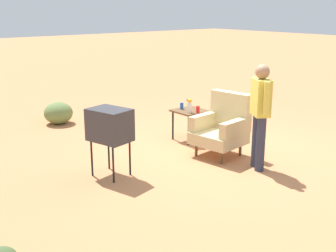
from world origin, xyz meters
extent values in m
plane|color=#C17A4C|center=(0.00, 0.00, 0.00)|extent=(60.00, 60.00, 0.00)
cylinder|color=brown|center=(-0.14, -0.42, 0.11)|extent=(0.05, 0.05, 0.22)
cylinder|color=brown|center=(0.39, -0.36, 0.11)|extent=(0.05, 0.05, 0.22)
cylinder|color=brown|center=(-0.20, 0.11, 0.11)|extent=(0.05, 0.05, 0.22)
cylinder|color=brown|center=(0.33, 0.17, 0.11)|extent=(0.05, 0.05, 0.22)
cube|color=#CCB784|center=(0.09, -0.12, 0.32)|extent=(0.85, 0.85, 0.20)
cube|color=#CCB784|center=(0.05, 0.19, 0.74)|extent=(0.77, 0.25, 0.64)
cube|color=#CCB784|center=(-0.22, -0.16, 0.55)|extent=(0.22, 0.70, 0.26)
cube|color=#CCB784|center=(0.41, -0.09, 0.55)|extent=(0.22, 0.70, 0.26)
cylinder|color=black|center=(-1.13, -0.11, 0.28)|extent=(0.04, 0.04, 0.55)
cylinder|color=black|center=(-0.68, -0.11, 0.28)|extent=(0.04, 0.04, 0.55)
cylinder|color=black|center=(-1.13, 0.33, 0.28)|extent=(0.04, 0.04, 0.55)
cylinder|color=black|center=(-0.68, 0.33, 0.28)|extent=(0.04, 0.04, 0.55)
cube|color=brown|center=(-0.90, 0.11, 0.57)|extent=(0.56, 0.56, 0.03)
cylinder|color=black|center=(-0.14, -1.78, 0.28)|extent=(0.03, 0.03, 0.55)
cylinder|color=black|center=(-0.56, -1.89, 0.28)|extent=(0.03, 0.03, 0.55)
cylinder|color=black|center=(-0.05, -2.13, 0.28)|extent=(0.03, 0.03, 0.55)
cylinder|color=black|center=(-0.48, -2.24, 0.28)|extent=(0.03, 0.03, 0.55)
cube|color=#333338|center=(-0.31, -2.01, 0.79)|extent=(0.69, 0.57, 0.48)
cube|color=#383D3F|center=(-0.36, -1.79, 0.79)|extent=(0.41, 0.11, 0.34)
cylinder|color=#2D3347|center=(0.81, -0.02, 0.43)|extent=(0.14, 0.14, 0.86)
cylinder|color=#2D3347|center=(0.98, -0.13, 0.43)|extent=(0.14, 0.14, 0.86)
cube|color=#D6C64C|center=(0.90, -0.08, 1.14)|extent=(0.42, 0.38, 0.56)
cylinder|color=#D6C64C|center=(0.70, 0.05, 1.17)|extent=(0.09, 0.09, 0.50)
cylinder|color=#D6C64C|center=(1.10, -0.20, 1.17)|extent=(0.09, 0.09, 0.50)
sphere|color=#A37556|center=(0.90, -0.08, 1.53)|extent=(0.22, 0.22, 0.22)
cylinder|color=red|center=(-0.66, 0.10, 0.64)|extent=(0.07, 0.07, 0.12)
cylinder|color=blue|center=(-1.06, 0.05, 0.64)|extent=(0.07, 0.07, 0.12)
cylinder|color=silver|center=(-0.77, -0.02, 0.67)|extent=(0.09, 0.09, 0.18)
sphere|color=yellow|center=(-0.77, -0.02, 0.81)|extent=(0.07, 0.07, 0.07)
sphere|color=#E04C66|center=(-0.81, -0.01, 0.81)|extent=(0.07, 0.07, 0.07)
sphere|color=orange|center=(-0.73, -0.03, 0.81)|extent=(0.07, 0.07, 0.07)
ellipsoid|color=olive|center=(-3.58, -1.29, 0.24)|extent=(0.61, 0.61, 0.48)
camera|label=1|loc=(4.99, -5.24, 2.48)|focal=46.52mm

